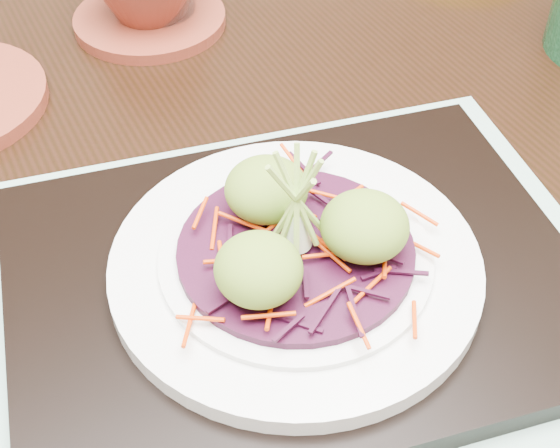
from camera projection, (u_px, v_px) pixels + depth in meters
dining_table at (292, 296)px, 0.64m from camera, size 1.27×0.87×0.77m
placemat at (295, 290)px, 0.51m from camera, size 0.47×0.41×0.00m
serving_tray at (295, 280)px, 0.50m from camera, size 0.41×0.34×0.02m
white_plate at (295, 263)px, 0.49m from camera, size 0.23×0.23×0.02m
cabbage_bed at (296, 250)px, 0.48m from camera, size 0.15×0.15×0.01m
carrot_julienne at (296, 242)px, 0.48m from camera, size 0.18×0.18×0.01m
guacamole_scoops at (297, 227)px, 0.47m from camera, size 0.13×0.11×0.04m
scallion_garnish at (297, 205)px, 0.45m from camera, size 0.05×0.05×0.08m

